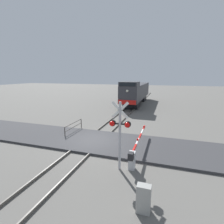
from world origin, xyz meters
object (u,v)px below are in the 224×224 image
object	(u,v)px
utility_cabinet	(144,199)
crossing_signal	(120,129)
guard_railing	(74,126)
locomotive	(136,92)
crossing_gate	(135,151)

from	to	relation	value
utility_cabinet	crossing_signal	bearing A→B (deg)	122.43
utility_cabinet	guard_railing	bearing A→B (deg)	134.66
crossing_signal	utility_cabinet	size ratio (longest dim) A/B	3.34
locomotive	crossing_signal	world-z (taller)	locomotive
crossing_signal	utility_cabinet	bearing A→B (deg)	-57.57
crossing_signal	crossing_gate	distance (m)	2.10
crossing_gate	guard_railing	distance (m)	7.47
crossing_gate	utility_cabinet	xyz separation A→B (m)	(1.05, -3.75, -0.15)
crossing_gate	guard_railing	bearing A→B (deg)	149.33
crossing_signal	guard_railing	xyz separation A→B (m)	(-5.77, 4.88, -1.79)
crossing_signal	utility_cabinet	distance (m)	3.67
crossing_gate	utility_cabinet	bearing A→B (deg)	-74.40
crossing_signal	guard_railing	world-z (taller)	crossing_signal
locomotive	crossing_gate	bearing A→B (deg)	-80.07
locomotive	crossing_signal	size ratio (longest dim) A/B	3.95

